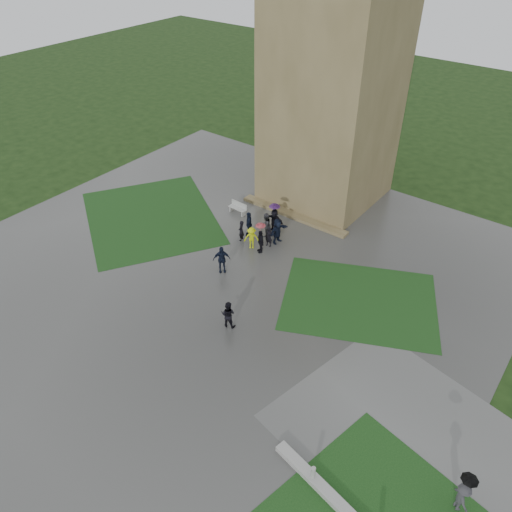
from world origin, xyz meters
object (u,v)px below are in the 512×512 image
Objects in this scene: tower at (334,82)px; pedestrian_mid at (222,259)px; pedestrian_near at (228,314)px; pedestrian_path at (463,494)px; bench at (238,208)px.

tower is 9.50× the size of pedestrian_mid.
tower is 18.62m from pedestrian_near.
pedestrian_mid is 18.42m from pedestrian_path.
pedestrian_path is at bearing -47.07° from tower.
bench is (-3.66, -6.52, -8.53)m from tower.
pedestrian_mid is at bearing -64.58° from pedestrian_near.
tower is 8.12× the size of pedestrian_path.
bench is at bearing -119.34° from tower.
pedestrian_mid is at bearing -56.61° from bench.
pedestrian_path is (17.41, -6.01, 0.09)m from pedestrian_mid.
pedestrian_near is at bearing -50.97° from bench.
pedestrian_near is 14.10m from pedestrian_path.
bench is at bearing 149.87° from pedestrian_path.
tower reaches higher than pedestrian_path.
tower is 10.60× the size of pedestrian_near.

